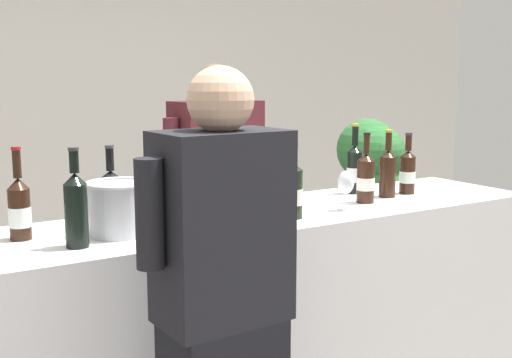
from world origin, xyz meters
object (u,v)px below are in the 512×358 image
Objects in this scene: wine_bottle_6 at (354,169)px; wine_glass at (346,184)px; person_guest at (223,340)px; wine_bottle_5 at (19,208)px; person_server at (217,228)px; ice_bucket at (119,207)px; wine_bottle_2 at (387,172)px; wine_bottle_3 at (293,191)px; wine_bottle_4 at (111,195)px; wine_bottle_7 at (366,178)px; wine_bottle_1 at (407,171)px; potted_shrub at (371,184)px; wine_bottle_0 at (76,208)px.

wine_glass is at bearing -134.95° from wine_bottle_6.
wine_glass is 1.05m from person_guest.
wine_bottle_5 is at bearing 122.33° from person_guest.
person_guest is (-0.65, -1.26, -0.01)m from person_server.
person_server is at bearing 105.97° from wine_glass.
ice_bucket is at bearing 173.85° from wine_glass.
wine_bottle_2 is 1.87× the size of wine_glass.
wine_bottle_3 is 0.28m from wine_glass.
wine_bottle_3 is 1.00× the size of wine_bottle_4.
person_server is at bearing 120.66° from wine_bottle_7.
wine_bottle_6 is (1.24, -0.02, 0.02)m from wine_bottle_4.
wine_bottle_1 is at bearing -39.93° from person_server.
wine_glass is 0.71× the size of ice_bucket.
potted_shrub is at bearing 47.23° from wine_bottle_7.
wine_bottle_6 is at bearing 8.62° from ice_bucket.
wine_bottle_6 reaches higher than wine_bottle_2.
wine_bottle_7 is 0.25× the size of potted_shrub.
wine_bottle_6 is at bearing 146.94° from wine_bottle_1.
wine_bottle_2 is at bearing 12.95° from wine_bottle_3.
wine_bottle_5 is 1.33m from wine_glass.
wine_bottle_6 is 1.42× the size of ice_bucket.
person_guest is at bearing -153.30° from wine_bottle_2.
wine_bottle_1 is (1.69, 0.15, -0.03)m from wine_bottle_0.
wine_glass is at bearing -74.03° from person_server.
person_server is (1.09, 0.56, -0.33)m from wine_bottle_5.
wine_bottle_2 is 1.43m from person_guest.
person_server is (0.94, 0.77, -0.35)m from wine_bottle_0.
person_guest reaches higher than wine_bottle_0.
wine_bottle_0 is 0.21m from ice_bucket.
wine_glass is at bearing -135.69° from potted_shrub.
wine_bottle_6 is (-0.22, 0.14, 0.01)m from wine_bottle_1.
wine_bottle_5 is at bearing -152.57° from person_server.
wine_bottle_2 is 0.20× the size of person_guest.
wine_bottle_7 is (-0.18, -0.05, -0.01)m from wine_bottle_2.
wine_glass is at bearing 29.02° from person_guest.
wine_bottle_0 is 0.25m from wine_bottle_5.
person_server is at bearing 137.52° from wine_bottle_6.
wine_bottle_1 is 0.34m from wine_bottle_7.
wine_bottle_4 is at bearing 95.02° from person_guest.
wine_bottle_7 reaches higher than ice_bucket.
wine_glass is 0.11× the size of person_guest.
potted_shrub is at bearing 38.33° from person_guest.
wine_bottle_6 reaches higher than potted_shrub.
wine_bottle_5 is 0.25× the size of potted_shrub.
wine_bottle_2 is 1.00× the size of wine_bottle_7.
wine_bottle_1 is 0.88× the size of wine_bottle_6.
wine_bottle_6 is at bearing -0.82° from wine_bottle_4.
wine_bottle_7 is 1.17m from ice_bucket.
wine_bottle_2 reaches higher than wine_glass.
wine_glass is (-0.30, -0.30, -0.01)m from wine_bottle_6.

